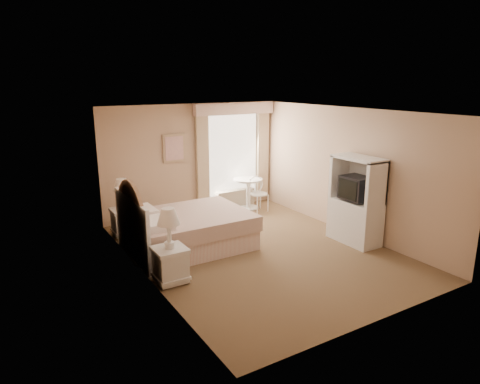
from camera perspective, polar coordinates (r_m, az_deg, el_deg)
room at (r=7.47m, az=2.60°, el=1.10°), size 4.21×5.51×2.51m
window at (r=10.20m, az=-0.78°, el=5.33°), size 2.05×0.22×2.51m
framed_art at (r=9.56m, az=-8.78°, el=5.79°), size 0.52×0.04×0.62m
bed at (r=7.90m, az=-7.60°, el=-4.97°), size 2.16×1.70×1.50m
nightstand_near at (r=6.62m, az=-9.31°, el=-8.32°), size 0.48×0.48×1.16m
nightstand_far at (r=8.77m, az=-15.25°, el=-2.90°), size 0.47×0.47×1.14m
round_table at (r=10.23m, az=1.04°, el=0.46°), size 0.69×0.69×0.73m
cafe_chair at (r=10.06m, az=2.38°, el=0.15°), size 0.41×0.41×0.82m
armoire at (r=8.34m, az=15.18°, el=-1.98°), size 0.50×0.99×1.65m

